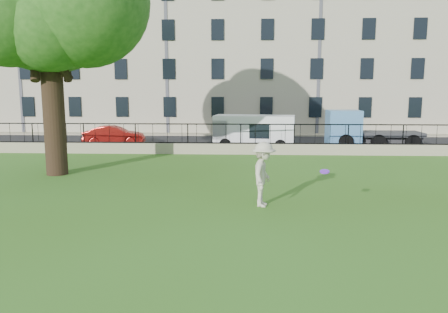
{
  "coord_description": "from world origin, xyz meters",
  "views": [
    {
      "loc": [
        0.2,
        -12.49,
        3.73
      ],
      "look_at": [
        -0.55,
        3.5,
        1.2
      ],
      "focal_mm": 35.0,
      "sensor_mm": 36.0,
      "label": 1
    }
  ],
  "objects_px": {
    "man": "(263,174)",
    "blue_truck": "(372,129)",
    "frisbee": "(325,171)",
    "red_sedan": "(114,136)",
    "white_van": "(254,132)"
  },
  "relations": [
    {
      "from": "man",
      "to": "red_sedan",
      "type": "bearing_deg",
      "value": 44.59
    },
    {
      "from": "frisbee",
      "to": "white_van",
      "type": "bearing_deg",
      "value": 96.43
    },
    {
      "from": "frisbee",
      "to": "blue_truck",
      "type": "xyz_separation_m",
      "value": [
        5.77,
        15.68,
        -0.23
      ]
    },
    {
      "from": "man",
      "to": "white_van",
      "type": "relative_size",
      "value": 0.42
    },
    {
      "from": "frisbee",
      "to": "white_van",
      "type": "relative_size",
      "value": 0.06
    },
    {
      "from": "blue_truck",
      "to": "white_van",
      "type": "bearing_deg",
      "value": -171.62
    },
    {
      "from": "frisbee",
      "to": "blue_truck",
      "type": "relative_size",
      "value": 0.05
    },
    {
      "from": "man",
      "to": "white_van",
      "type": "distance_m",
      "value": 13.36
    },
    {
      "from": "frisbee",
      "to": "blue_truck",
      "type": "bearing_deg",
      "value": 69.81
    },
    {
      "from": "red_sedan",
      "to": "blue_truck",
      "type": "distance_m",
      "value": 16.5
    },
    {
      "from": "frisbee",
      "to": "red_sedan",
      "type": "height_order",
      "value": "frisbee"
    },
    {
      "from": "man",
      "to": "blue_truck",
      "type": "xyz_separation_m",
      "value": [
        7.43,
        14.36,
        0.13
      ]
    },
    {
      "from": "man",
      "to": "blue_truck",
      "type": "bearing_deg",
      "value": -15.09
    },
    {
      "from": "man",
      "to": "white_van",
      "type": "bearing_deg",
      "value": 12.23
    },
    {
      "from": "man",
      "to": "red_sedan",
      "type": "xyz_separation_m",
      "value": [
        -9.06,
        14.32,
        -0.39
      ]
    }
  ]
}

